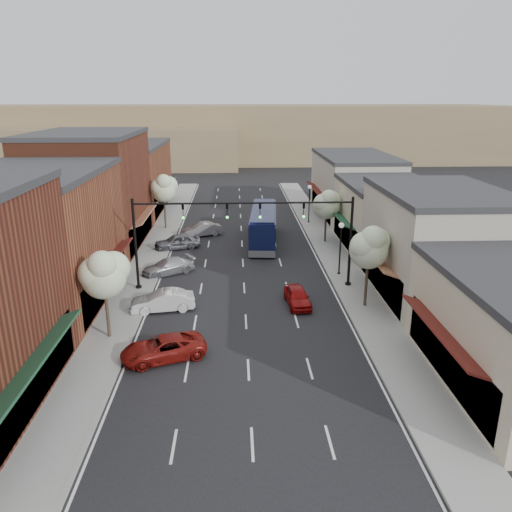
{
  "coord_description": "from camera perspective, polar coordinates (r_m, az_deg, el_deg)",
  "views": [
    {
      "loc": [
        -0.57,
        -27.58,
        14.0
      ],
      "look_at": [
        0.95,
        9.1,
        2.2
      ],
      "focal_mm": 35.0,
      "sensor_mm": 36.0,
      "label": 1
    }
  ],
  "objects": [
    {
      "name": "tree_left_near",
      "position": [
        30.2,
        -16.98,
        -1.88
      ],
      "size": [
        2.85,
        2.65,
        5.69
      ],
      "color": "#47382B",
      "rests_on": "ground"
    },
    {
      "name": "parked_car_c",
      "position": [
        41.63,
        -10.02,
        -1.19
      ],
      "size": [
        4.69,
        3.76,
        1.27
      ],
      "primitive_type": "imported",
      "rotation": [
        0.0,
        0.0,
        -1.04
      ],
      "color": "#A3A4A8",
      "rests_on": "ground"
    },
    {
      "name": "parked_car_d",
      "position": [
        48.28,
        -8.98,
        1.65
      ],
      "size": [
        4.63,
        3.1,
        1.46
      ],
      "primitive_type": "imported",
      "rotation": [
        0.0,
        0.0,
        -1.22
      ],
      "color": "#585A60",
      "rests_on": "ground"
    },
    {
      "name": "tree_right_near",
      "position": [
        34.12,
        12.88,
        1.11
      ],
      "size": [
        2.85,
        2.65,
        5.95
      ],
      "color": "#47382B",
      "rests_on": "ground"
    },
    {
      "name": "parked_car_e",
      "position": [
        52.42,
        -6.27,
        3.02
      ],
      "size": [
        4.54,
        2.97,
        1.41
      ],
      "primitive_type": "imported",
      "rotation": [
        0.0,
        0.0,
        -1.19
      ],
      "color": "#929297",
      "rests_on": "ground"
    },
    {
      "name": "parked_car_b",
      "position": [
        34.65,
        -10.61,
        -5.06
      ],
      "size": [
        4.47,
        2.17,
        1.41
      ],
      "primitive_type": "imported",
      "rotation": [
        0.0,
        0.0,
        -1.41
      ],
      "color": "silver",
      "rests_on": "ground"
    },
    {
      "name": "bldg_left_midnear",
      "position": [
        37.44,
        -23.7,
        1.84
      ],
      "size": [
        10.14,
        14.1,
        9.4
      ],
      "color": "brown",
      "rests_on": "ground"
    },
    {
      "name": "lamp_post_near",
      "position": [
        40.51,
        9.65,
        1.81
      ],
      "size": [
        0.44,
        0.44,
        4.44
      ],
      "color": "black",
      "rests_on": "ground"
    },
    {
      "name": "sidewalk_right",
      "position": [
        48.97,
        8.29,
        1.11
      ],
      "size": [
        2.8,
        73.0,
        0.15
      ],
      "primitive_type": "cube",
      "color": "gray",
      "rests_on": "ground"
    },
    {
      "name": "tree_left_far",
      "position": [
        54.88,
        -10.48,
        7.67
      ],
      "size": [
        2.85,
        2.65,
        6.13
      ],
      "color": "#47382B",
      "rests_on": "ground"
    },
    {
      "name": "ground",
      "position": [
        30.94,
        -1.07,
        -9.09
      ],
      "size": [
        160.0,
        160.0,
        0.0
      ],
      "primitive_type": "plane",
      "color": "black",
      "rests_on": "ground"
    },
    {
      "name": "signal_mast_left",
      "position": [
        37.14,
        -10.12,
        2.91
      ],
      "size": [
        8.22,
        0.46,
        7.0
      ],
      "color": "black",
      "rests_on": "ground"
    },
    {
      "name": "hill_near",
      "position": [
        108.83,
        -15.68,
        11.91
      ],
      "size": [
        50.0,
        20.0,
        8.0
      ],
      "primitive_type": "cube",
      "color": "#7A6647",
      "rests_on": "ground"
    },
    {
      "name": "coach_bus",
      "position": [
        49.54,
        0.86,
        3.53
      ],
      "size": [
        3.29,
        11.22,
        3.39
      ],
      "rotation": [
        0.0,
        0.0,
        -0.08
      ],
      "color": "#0D1337",
      "rests_on": "ground"
    },
    {
      "name": "parked_car_a",
      "position": [
        28.61,
        -10.56,
        -10.32
      ],
      "size": [
        5.14,
        3.62,
        1.3
      ],
      "primitive_type": "imported",
      "rotation": [
        0.0,
        0.0,
        -1.23
      ],
      "color": "maroon",
      "rests_on": "ground"
    },
    {
      "name": "bldg_right_far",
      "position": [
        62.13,
        11.06,
        7.91
      ],
      "size": [
        9.14,
        16.1,
        7.4
      ],
      "color": "#ABA493",
      "rests_on": "ground"
    },
    {
      "name": "red_hatchback",
      "position": [
        35.07,
        4.75,
        -4.64
      ],
      "size": [
        1.82,
        3.87,
        1.28
      ],
      "primitive_type": "imported",
      "rotation": [
        0.0,
        0.0,
        0.09
      ],
      "color": "#940A0A",
      "rests_on": "ground"
    },
    {
      "name": "curb_left",
      "position": [
        48.57,
        -9.88,
        0.89
      ],
      "size": [
        0.25,
        73.0,
        0.17
      ],
      "primitive_type": "cube",
      "color": "gray",
      "rests_on": "ground"
    },
    {
      "name": "signal_mast_right",
      "position": [
        37.31,
        7.27,
        3.12
      ],
      "size": [
        8.22,
        0.46,
        7.0
      ],
      "color": "black",
      "rests_on": "ground"
    },
    {
      "name": "tree_right_far",
      "position": [
        49.38,
        8.13,
        5.95
      ],
      "size": [
        2.85,
        2.65,
        5.43
      ],
      "color": "#47382B",
      "rests_on": "ground"
    },
    {
      "name": "bldg_left_far",
      "position": [
        65.77,
        -14.49,
        8.66
      ],
      "size": [
        10.14,
        18.1,
        8.4
      ],
      "color": "brown",
      "rests_on": "ground"
    },
    {
      "name": "bldg_right_midnear",
      "position": [
        37.86,
        19.9,
        1.27
      ],
      "size": [
        9.14,
        12.1,
        7.9
      ],
      "color": "#ABA493",
      "rests_on": "ground"
    },
    {
      "name": "bldg_left_midfar",
      "position": [
        50.25,
        -18.26,
        7.08
      ],
      "size": [
        10.14,
        14.1,
        10.9
      ],
      "color": "brown",
      "rests_on": "ground"
    },
    {
      "name": "hill_far",
      "position": [
        117.85,
        -2.15,
        13.92
      ],
      "size": [
        120.0,
        30.0,
        12.0
      ],
      "primitive_type": "cube",
      "color": "#7A6647",
      "rests_on": "ground"
    },
    {
      "name": "curb_right",
      "position": [
        48.73,
        6.67,
        1.09
      ],
      "size": [
        0.25,
        73.0,
        0.17
      ],
      "primitive_type": "cube",
      "color": "gray",
      "rests_on": "ground"
    },
    {
      "name": "sidewalk_left",
      "position": [
        48.77,
        -11.51,
        0.86
      ],
      "size": [
        2.8,
        73.0,
        0.15
      ],
      "primitive_type": "cube",
      "color": "gray",
      "rests_on": "ground"
    },
    {
      "name": "lamp_post_far",
      "position": [
        57.27,
        6.12,
        6.65
      ],
      "size": [
        0.44,
        0.44,
        4.44
      ],
      "color": "black",
      "rests_on": "ground"
    },
    {
      "name": "bldg_right_midfar",
      "position": [
        48.97,
        14.68,
        4.45
      ],
      "size": [
        9.14,
        12.1,
        6.4
      ],
      "color": "#BEB497",
      "rests_on": "ground"
    }
  ]
}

